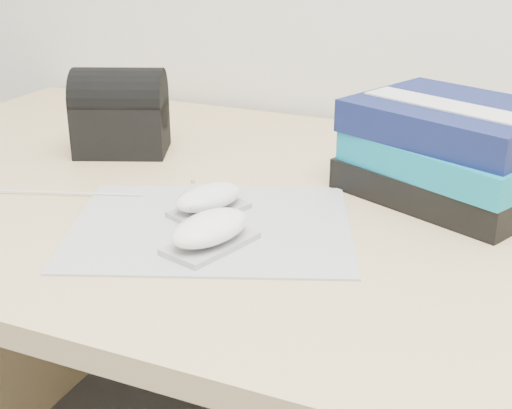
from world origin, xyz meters
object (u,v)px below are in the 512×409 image
at_px(mouse_rear, 209,199).
at_px(mouse_front, 210,231).
at_px(desk, 351,336).
at_px(pouch, 120,112).
at_px(book_stack, 454,151).

distance_m(mouse_rear, mouse_front, 0.10).
distance_m(desk, mouse_front, 0.37).
bearing_deg(pouch, mouse_rear, -35.18).
bearing_deg(mouse_rear, desk, 45.05).
xyz_separation_m(desk, pouch, (-0.40, 0.02, 0.30)).
relative_size(book_stack, pouch, 1.91).
height_order(mouse_rear, book_stack, book_stack).
relative_size(desk, pouch, 9.51).
bearing_deg(pouch, mouse_front, -41.74).
relative_size(desk, mouse_front, 13.08).
bearing_deg(pouch, book_stack, 2.66).
bearing_deg(book_stack, mouse_rear, -144.00).
bearing_deg(pouch, desk, -2.44).
bearing_deg(mouse_rear, book_stack, 36.00).
bearing_deg(desk, mouse_rear, -134.95).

